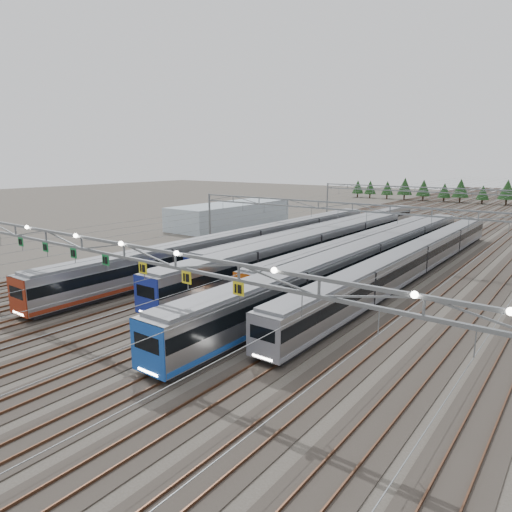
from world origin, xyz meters
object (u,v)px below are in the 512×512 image
Objects in this scene: train_a at (252,242)px; west_shed at (231,215)px; train_e at (368,258)px; train_c at (311,247)px; train_f at (415,259)px; train_d at (365,245)px; train_b at (335,232)px; gantry_far at (440,194)px; gantry_mid at (352,213)px; gantry_near at (123,254)px.

west_shed is (-23.33, 23.06, 0.12)m from train_a.
train_c is at bearing 167.87° from train_e.
train_e is at bearing -1.55° from train_a.
train_c is 0.89× the size of train_f.
west_shed reaches higher than train_e.
train_a is 1.06× the size of train_f.
train_a is at bearing 178.45° from train_e.
train_b is at bearing 137.31° from train_d.
train_c is 0.84× the size of train_e.
train_c is 52.91m from gantry_far.
train_f is at bearing -77.45° from gantry_far.
train_d is 1.00× the size of gantry_mid.
train_f is at bearing 9.08° from train_a.
train_e is (4.50, -9.42, 0.36)m from train_d.
gantry_mid is at bearing -50.14° from train_b.
train_f is at bearing -26.28° from gantry_mid.
train_b is at bearing 97.92° from gantry_near.
gantry_far is at bearing 41.95° from west_shed.
train_d is 0.82× the size of train_e.
train_e is (13.50, -17.72, 0.28)m from train_b.
train_b is at bearing 142.85° from train_f.
train_f is 1.14× the size of gantry_mid.
train_e is 47.57m from west_shed.
train_a is 1.00× the size of train_e.
train_f is 49.80m from west_shed.
train_c is at bearing -106.28° from gantry_mid.
train_c reaches higher than train_a.
train_a is 1.21× the size of gantry_mid.
gantry_far is at bearing 79.64° from train_b.
train_f is (13.50, 2.15, -0.21)m from train_c.
west_shed is (-45.83, 19.47, 0.27)m from train_f.
train_a is at bearing -101.74° from gantry_far.
gantry_far reaches higher than train_d.
train_f is at bearing -23.01° from west_shed.
train_a is 32.81m from west_shed.
gantry_far reaches higher than train_a.
gantry_near is 1.00× the size of gantry_far.
gantry_near is 40.12m from gantry_mid.
gantry_mid and gantry_far have the same top height.
train_e is at bearing -137.79° from train_f.
train_a is 1.00× the size of train_b.
train_d is 39.45m from west_shed.
train_e is 1.21× the size of gantry_near.
west_shed reaches higher than train_d.
train_f is (4.50, 4.08, -0.22)m from train_e.
west_shed is at bearing 159.01° from train_d.
train_c is 1.02× the size of gantry_far.
train_b is at bearing -11.83° from west_shed.
gantry_mid is (-11.25, 5.56, 4.28)m from train_f.
train_f is 51.97m from gantry_far.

